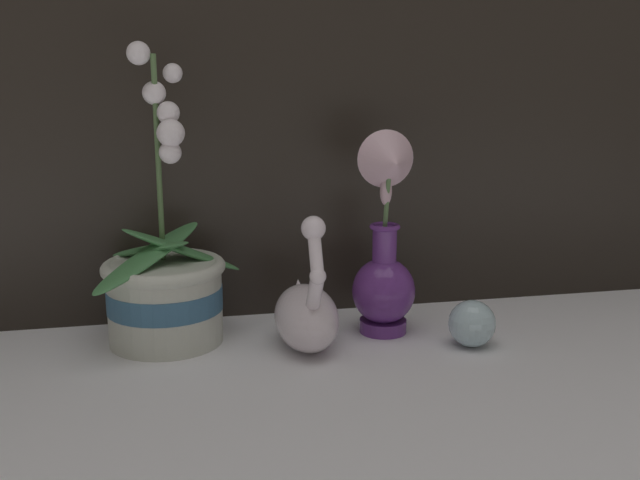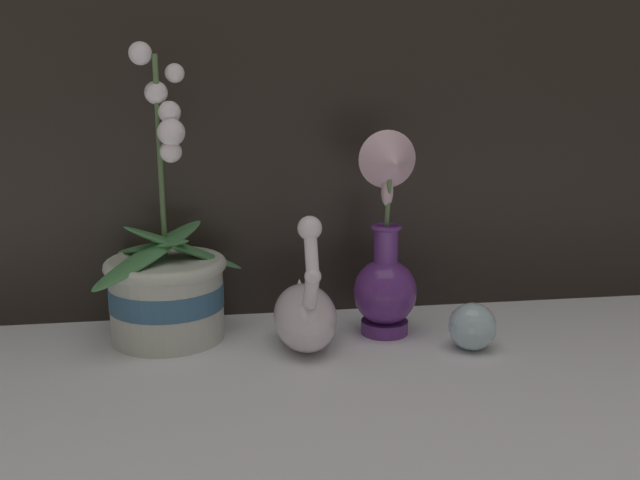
{
  "view_description": "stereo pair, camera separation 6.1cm",
  "coord_description": "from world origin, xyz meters",
  "views": [
    {
      "loc": [
        -0.19,
        -0.92,
        0.41
      ],
      "look_at": [
        0.03,
        0.14,
        0.16
      ],
      "focal_mm": 42.0,
      "sensor_mm": 36.0,
      "label": 1
    },
    {
      "loc": [
        -0.13,
        -0.93,
        0.41
      ],
      "look_at": [
        0.03,
        0.14,
        0.16
      ],
      "focal_mm": 42.0,
      "sensor_mm": 36.0,
      "label": 2
    }
  ],
  "objects": [
    {
      "name": "orchid_potted_plant",
      "position": [
        -0.2,
        0.18,
        0.09
      ],
      "size": [
        0.23,
        0.21,
        0.44
      ],
      "color": "beige",
      "rests_on": "ground_plane"
    },
    {
      "name": "glass_sphere",
      "position": [
        0.24,
        0.06,
        0.04
      ],
      "size": [
        0.07,
        0.07,
        0.07
      ],
      "color": "silver",
      "rests_on": "ground_plane"
    },
    {
      "name": "ground_plane",
      "position": [
        0.0,
        0.0,
        0.0
      ],
      "size": [
        2.8,
        2.8,
        0.0
      ],
      "primitive_type": "plane",
      "color": "white"
    },
    {
      "name": "blue_vase",
      "position": [
        0.13,
        0.14,
        0.12
      ],
      "size": [
        0.1,
        0.1,
        0.32
      ],
      "color": "#602D7F",
      "rests_on": "ground_plane"
    },
    {
      "name": "swan_figurine",
      "position": [
        0.0,
        0.11,
        0.06
      ],
      "size": [
        0.09,
        0.19,
        0.21
      ],
      "color": "white",
      "rests_on": "ground_plane"
    }
  ]
}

